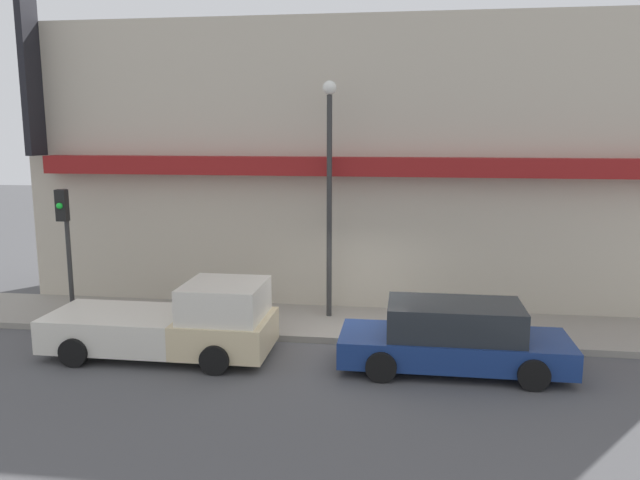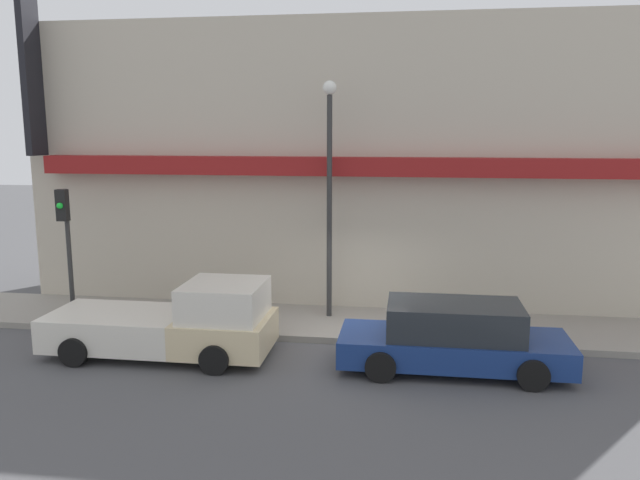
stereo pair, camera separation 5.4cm
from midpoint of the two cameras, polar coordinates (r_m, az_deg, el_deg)
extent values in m
plane|color=#4C4C4F|center=(15.25, 3.29, -9.60)|extent=(80.00, 80.00, 0.00)
cube|color=gray|center=(16.54, 3.72, -7.73)|extent=(36.00, 2.79, 0.16)
cube|color=#BCB29E|center=(18.67, 4.58, 6.80)|extent=(19.80, 3.00, 8.16)
cube|color=maroon|center=(16.87, 4.17, 6.71)|extent=(18.22, 0.60, 0.50)
cube|color=black|center=(19.88, -24.90, 14.67)|extent=(0.20, 0.80, 5.28)
cube|color=beige|center=(14.43, -8.55, -8.39)|extent=(2.06, 1.97, 0.75)
cube|color=silver|center=(14.21, -8.63, -5.45)|extent=(1.75, 1.81, 0.79)
cube|color=silver|center=(15.35, -17.87, -7.64)|extent=(3.09, 1.97, 0.75)
cylinder|color=black|center=(15.40, -7.27, -8.21)|extent=(0.64, 0.22, 0.64)
cylinder|color=black|center=(13.62, -9.52, -10.74)|extent=(0.64, 0.22, 0.64)
cylinder|color=black|center=(16.51, -18.10, -7.37)|extent=(0.64, 0.22, 0.64)
cylinder|color=black|center=(14.87, -21.49, -9.51)|extent=(0.64, 0.22, 0.64)
cube|color=navy|center=(13.92, 12.18, -9.66)|extent=(4.87, 1.77, 0.58)
cube|color=#23282D|center=(13.72, 12.28, -7.12)|extent=(2.83, 1.60, 0.71)
cylinder|color=black|center=(14.99, 17.77, -9.13)|extent=(0.64, 0.22, 0.64)
cylinder|color=black|center=(13.35, 19.02, -11.59)|extent=(0.64, 0.22, 0.64)
cylinder|color=black|center=(14.78, 6.00, -8.96)|extent=(0.64, 0.22, 0.64)
cylinder|color=black|center=(13.12, 5.68, -11.47)|extent=(0.64, 0.22, 0.64)
cylinder|color=#196633|center=(15.65, 10.40, -7.51)|extent=(0.19, 0.19, 0.57)
sphere|color=#196633|center=(15.55, 10.44, -6.23)|extent=(0.18, 0.18, 0.18)
cylinder|color=#2D2D2D|center=(16.39, 0.96, 2.89)|extent=(0.14, 0.14, 5.84)
sphere|color=silver|center=(16.30, 0.99, 13.76)|extent=(0.36, 0.36, 0.36)
cylinder|color=#2D2D2D|center=(17.39, -21.85, -1.36)|extent=(0.12, 0.12, 3.48)
cube|color=black|center=(17.06, -22.41, 2.96)|extent=(0.28, 0.20, 0.80)
sphere|color=green|center=(16.96, -22.61, 2.91)|extent=(0.16, 0.16, 0.16)
camera|label=1|loc=(0.03, -89.90, 0.02)|focal=35.00mm
camera|label=2|loc=(0.03, 90.10, -0.02)|focal=35.00mm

